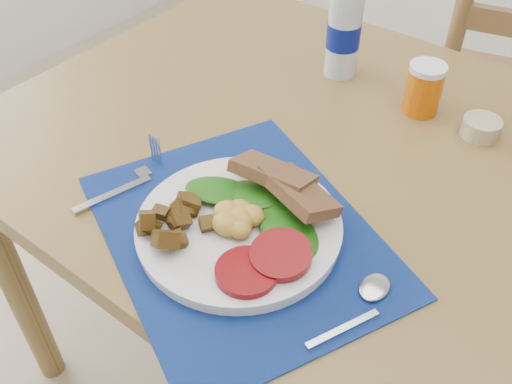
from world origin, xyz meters
TOP-DOWN VIEW (x-y plane):
  - table at (0.00, 0.20)m, footprint 1.40×0.90m
  - placemat at (-0.10, -0.06)m, footprint 0.56×0.51m
  - breakfast_plate at (-0.11, -0.06)m, footprint 0.29×0.29m
  - fork at (-0.31, -0.07)m, footprint 0.05×0.19m
  - spoon at (0.10, -0.05)m, footprint 0.05×0.15m
  - water_bottle at (-0.22, 0.42)m, footprint 0.07×0.07m
  - juice_glass at (-0.03, 0.39)m, footprint 0.06×0.06m
  - ramekin at (0.08, 0.39)m, footprint 0.07×0.07m

SIDE VIEW (x-z plane):
  - table at x=0.00m, z-range 0.29..1.04m
  - placemat at x=-0.10m, z-range 0.75..0.75m
  - fork at x=-0.31m, z-range 0.75..0.76m
  - spoon at x=0.10m, z-range 0.75..0.76m
  - ramekin at x=0.08m, z-range 0.75..0.78m
  - breakfast_plate at x=-0.11m, z-range 0.74..0.81m
  - juice_glass at x=-0.03m, z-range 0.75..0.84m
  - water_bottle at x=-0.22m, z-range 0.74..0.96m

